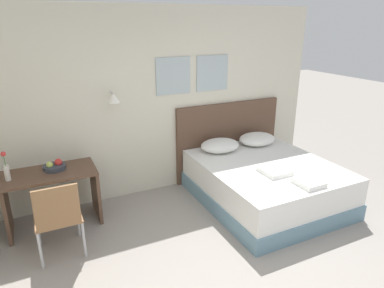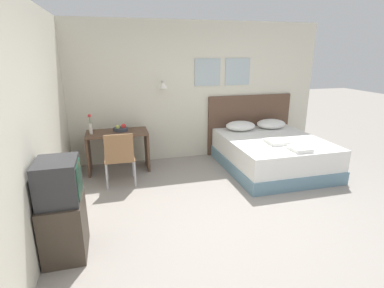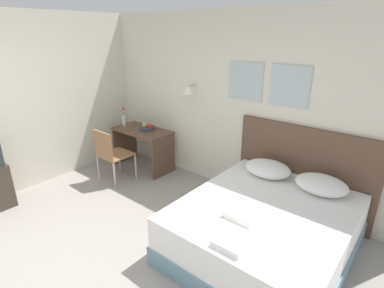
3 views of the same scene
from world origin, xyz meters
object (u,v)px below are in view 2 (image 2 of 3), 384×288
at_px(pillow_left, 240,126).
at_px(desk, 118,144).
at_px(television, 58,181).
at_px(headboard, 249,124).
at_px(pillow_right, 271,124).
at_px(folded_towel_near_foot, 277,142).
at_px(tv_stand, 65,227).
at_px(bed, 272,154).
at_px(fruit_bowl, 121,129).
at_px(desk_chair, 119,155).
at_px(flower_vase, 90,126).
at_px(folded_towel_mid_bed, 300,149).

distance_m(pillow_left, desk, 2.40).
height_order(desk, television, television).
distance_m(headboard, pillow_right, 0.47).
xyz_separation_m(folded_towel_near_foot, tv_stand, (-3.26, -1.35, -0.30)).
bearing_deg(tv_stand, headboard, 38.44).
height_order(bed, fruit_bowl, fruit_bowl).
bearing_deg(desk_chair, flower_vase, 123.65).
height_order(bed, headboard, headboard).
bearing_deg(fruit_bowl, television, -106.37).
relative_size(desk, fruit_bowl, 4.04).
bearing_deg(tv_stand, pillow_left, 37.87).
bearing_deg(bed, desk_chair, -179.15).
relative_size(bed, folded_towel_mid_bed, 6.24).
xyz_separation_m(desk, desk_chair, (0.01, -0.70, 0.02)).
bearing_deg(flower_vase, desk, 5.35).
height_order(pillow_right, desk, pillow_right).
height_order(folded_towel_near_foot, desk_chair, desk_chair).
relative_size(headboard, pillow_right, 3.05).
bearing_deg(pillow_right, fruit_bowl, 179.60).
distance_m(folded_towel_mid_bed, tv_stand, 3.53).
bearing_deg(folded_towel_mid_bed, flower_vase, 156.95).
bearing_deg(desk, television, -105.10).
bearing_deg(folded_towel_mid_bed, television, -165.15).
distance_m(pillow_right, folded_towel_near_foot, 1.09).
bearing_deg(bed, fruit_bowl, 164.83).
xyz_separation_m(desk_chair, television, (-0.63, -1.61, 0.33)).
bearing_deg(folded_towel_mid_bed, headboard, 91.50).
distance_m(desk_chair, fruit_bowl, 0.80).
bearing_deg(desk, folded_towel_near_foot, -20.01).
height_order(pillow_left, flower_vase, flower_vase).
bearing_deg(folded_towel_near_foot, fruit_bowl, 158.31).
height_order(pillow_left, tv_stand, pillow_left).
height_order(desk, tv_stand, desk).
relative_size(folded_towel_near_foot, television, 0.73).
bearing_deg(desk_chair, folded_towel_near_foot, -5.56).
xyz_separation_m(headboard, desk_chair, (-2.73, -1.06, -0.09)).
bearing_deg(headboard, tv_stand, -141.56).
bearing_deg(headboard, flower_vase, -172.87).
height_order(folded_towel_near_foot, folded_towel_mid_bed, same).
distance_m(headboard, folded_towel_mid_bed, 1.76).
relative_size(headboard, desk, 1.70).
bearing_deg(fruit_bowl, folded_towel_near_foot, -21.69).
bearing_deg(folded_towel_near_foot, headboard, 85.58).
xyz_separation_m(headboard, pillow_left, (-0.34, -0.32, 0.06)).
xyz_separation_m(folded_towel_mid_bed, fruit_bowl, (-2.70, 1.47, 0.15)).
height_order(pillow_right, flower_vase, flower_vase).
relative_size(headboard, tv_stand, 2.89).
height_order(headboard, folded_towel_mid_bed, headboard).
bearing_deg(fruit_bowl, flower_vase, -168.85).
distance_m(folded_towel_near_foot, television, 3.53).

